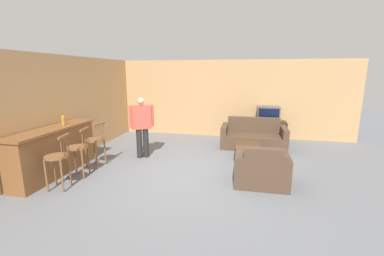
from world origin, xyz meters
The scene contains 14 objects.
ground_plane centered at (0.00, 0.00, 0.00)m, with size 24.00×24.00×0.00m, color slate.
wall_back centered at (0.00, 3.73, 1.30)m, with size 9.40×0.08×2.60m.
wall_left centered at (-3.15, 1.36, 1.30)m, with size 0.08×8.73×2.60m.
bar_counter centered at (-2.82, -0.51, 0.52)m, with size 0.55×2.22×1.04m.
bar_chair_near centered at (-2.23, -1.13, 0.58)m, with size 0.50×0.50×1.06m.
bar_chair_mid centered at (-2.23, -0.51, 0.58)m, with size 0.49×0.49×1.06m.
bar_chair_far centered at (-2.23, 0.12, 0.58)m, with size 0.48×0.48×1.06m.
couch_far centered at (1.45, 2.53, 0.29)m, with size 1.87×0.94×0.85m.
armchair_near centered at (1.55, -0.11, 0.30)m, with size 1.03×0.89×0.83m.
coffee_table centered at (1.29, 1.31, 0.36)m, with size 0.62×0.85×0.43m.
tv_unit centered at (1.91, 3.38, 0.32)m, with size 1.16×0.54×0.64m.
tv centered at (1.91, 3.38, 0.88)m, with size 0.69×0.52×0.48m.
bottle centered at (-2.78, -0.19, 1.16)m, with size 0.07×0.07×0.27m.
person_by_window centered at (-1.41, 0.96, 0.88)m, with size 0.55×0.40×1.57m.
Camera 1 is at (1.20, -5.09, 2.19)m, focal length 24.00 mm.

